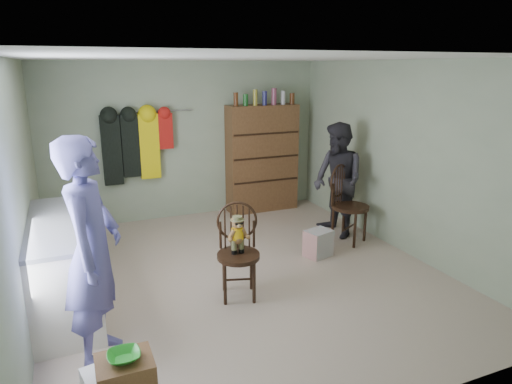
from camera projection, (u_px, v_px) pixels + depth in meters
name	position (u px, v px, depth m)	size (l,w,h in m)	color
ground_plane	(243.00, 274.00, 5.49)	(5.00, 5.00, 0.00)	#C3AF9D
room_walls	(226.00, 138.00, 5.54)	(5.00, 5.00, 5.00)	#A1AF92
counter	(64.00, 265.00, 4.63)	(0.64, 1.86, 0.94)	silver
bowl	(124.00, 356.00, 3.02)	(0.22, 0.22, 0.05)	green
chair_front	(238.00, 244.00, 4.85)	(0.57, 0.57, 1.03)	black
chair_far	(346.00, 201.00, 6.39)	(0.67, 0.67, 1.11)	black
striped_bag	(318.00, 243.00, 5.98)	(0.33, 0.26, 0.35)	#E57A72
person_left	(92.00, 252.00, 3.70)	(0.70, 0.46, 1.92)	#58559C
person_right	(338.00, 181.00, 6.55)	(0.81, 0.63, 1.66)	#2D2B33
dresser	(262.00, 158.00, 7.75)	(1.20, 0.39, 2.07)	brown
coat_rack	(135.00, 145.00, 6.95)	(1.42, 0.12, 1.09)	#99999E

